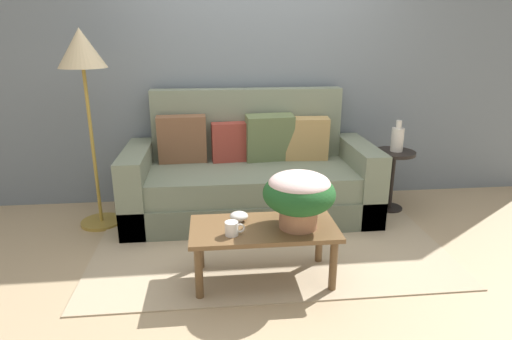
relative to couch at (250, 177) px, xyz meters
The scene contains 11 objects.
ground_plane 0.80m from the couch, 83.43° to the right, with size 14.00×14.00×0.00m, color tan.
wall_back 1.14m from the couch, 80.34° to the left, with size 6.40×0.12×2.77m, color slate.
area_rug 0.67m from the couch, 81.79° to the right, with size 2.73×1.80×0.01m, color tan.
couch is the anchor object (origin of this frame).
coffee_table 1.16m from the couch, 90.87° to the right, with size 0.99×0.49×0.40m.
side_table 1.35m from the couch, ahead, with size 0.39×0.39×0.59m.
floor_lamp 1.71m from the couch, behind, with size 0.39×0.39×1.68m.
potted_plant 1.24m from the couch, 80.00° to the right, with size 0.48×0.48×0.38m.
coffee_mug 1.29m from the couch, 100.49° to the right, with size 0.13×0.09×0.09m.
snack_bowl 1.07m from the couch, 99.52° to the right, with size 0.13×0.13×0.07m.
table_vase 1.41m from the couch, ahead, with size 0.11×0.11×0.29m.
Camera 1 is at (-0.43, -3.04, 1.64)m, focal length 29.99 mm.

